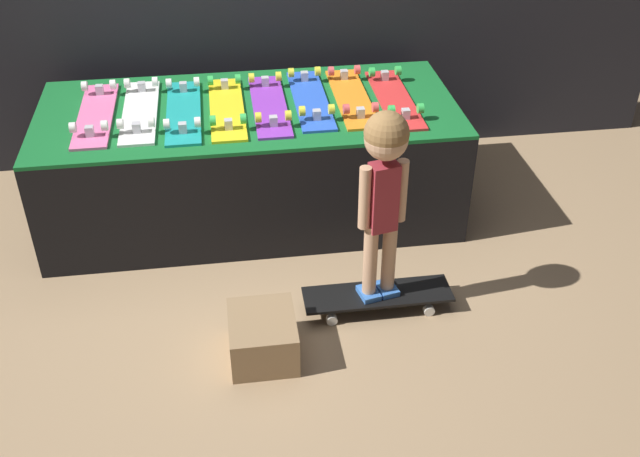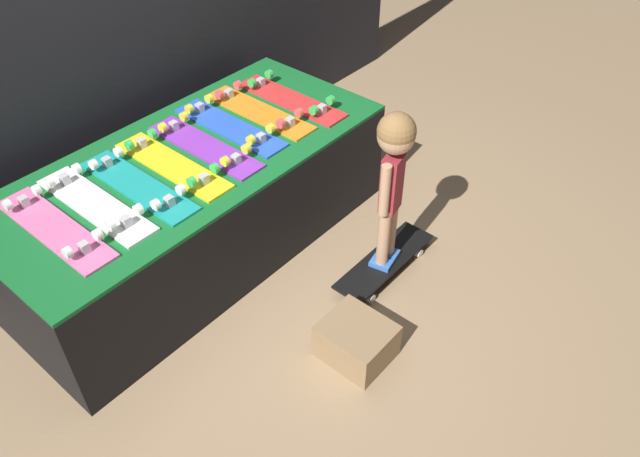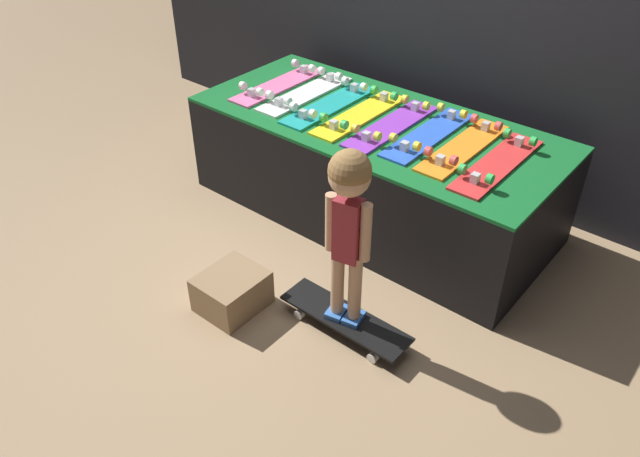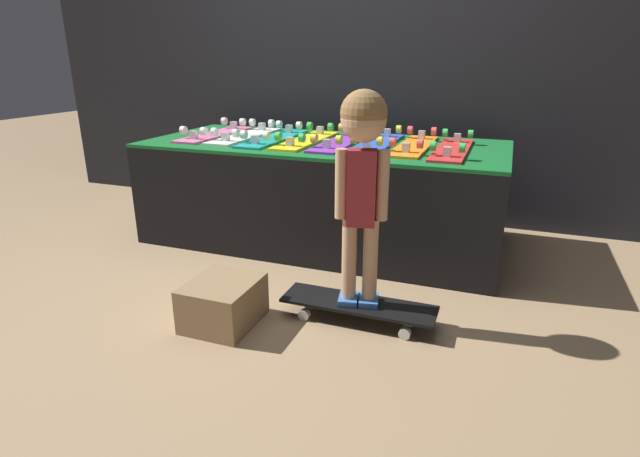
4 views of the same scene
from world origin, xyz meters
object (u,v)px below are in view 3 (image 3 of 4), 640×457
skateboard_yellow_on_rack (360,114)px  skateboard_on_floor (345,319)px  skateboard_blue_on_rack (429,133)px  storage_box (232,291)px  skateboard_orange_on_rack (463,146)px  skateboard_teal_on_rack (330,104)px  skateboard_white_on_rack (305,92)px  skateboard_pink_on_rack (279,84)px  child (349,208)px  skateboard_red_on_rack (498,163)px  skateboard_purple_on_rack (391,124)px

skateboard_yellow_on_rack → skateboard_on_floor: bearing=-56.0°
skateboard_blue_on_rack → storage_box: skateboard_blue_on_rack is taller
skateboard_yellow_on_rack → storage_box: (0.07, -1.19, -0.56)m
storage_box → skateboard_yellow_on_rack: bearing=93.4°
skateboard_yellow_on_rack → storage_box: skateboard_yellow_on_rack is taller
skateboard_orange_on_rack → storage_box: 1.48m
skateboard_teal_on_rack → skateboard_on_floor: 1.42m
skateboard_white_on_rack → skateboard_on_floor: (1.10, -0.98, -0.59)m
skateboard_white_on_rack → skateboard_blue_on_rack: 0.91m
skateboard_pink_on_rack → storage_box: bearing=-58.2°
skateboard_on_floor → skateboard_pink_on_rack: bearing=143.6°
child → skateboard_teal_on_rack: bearing=120.8°
skateboard_pink_on_rack → skateboard_yellow_on_rack: same height
skateboard_teal_on_rack → skateboard_on_floor: bearing=-47.4°
skateboard_yellow_on_rack → skateboard_blue_on_rack: 0.46m
skateboard_teal_on_rack → skateboard_blue_on_rack: same height
skateboard_on_floor → child: bearing=0.0°
skateboard_pink_on_rack → skateboard_yellow_on_rack: 0.68m
skateboard_yellow_on_rack → child: size_ratio=0.80×
skateboard_blue_on_rack → skateboard_on_floor: skateboard_blue_on_rack is taller
skateboard_white_on_rack → skateboard_red_on_rack: same height
skateboard_blue_on_rack → storage_box: bearing=-107.2°
skateboard_yellow_on_rack → skateboard_purple_on_rack: 0.23m
skateboard_yellow_on_rack → child: bearing=-56.0°
skateboard_white_on_rack → storage_box: size_ratio=2.25×
skateboard_red_on_rack → skateboard_purple_on_rack: bearing=178.8°
skateboard_on_floor → storage_box: (-0.57, -0.24, 0.03)m
skateboard_blue_on_rack → skateboard_red_on_rack: bearing=-7.0°
storage_box → skateboard_purple_on_rack: bearing=82.6°
skateboard_red_on_rack → child: child is taller
skateboard_teal_on_rack → skateboard_purple_on_rack: same height
skateboard_blue_on_rack → skateboard_red_on_rack: 0.46m
skateboard_orange_on_rack → skateboard_on_floor: skateboard_orange_on_rack is taller
skateboard_yellow_on_rack → child: 1.15m
skateboard_pink_on_rack → skateboard_orange_on_rack: same height
skateboard_yellow_on_rack → skateboard_purple_on_rack: (0.23, 0.00, 0.00)m
skateboard_pink_on_rack → skateboard_on_floor: skateboard_pink_on_rack is taller
skateboard_teal_on_rack → skateboard_blue_on_rack: bearing=4.3°
skateboard_on_floor → child: size_ratio=0.75×
skateboard_purple_on_rack → skateboard_pink_on_rack: bearing=178.9°
skateboard_yellow_on_rack → skateboard_blue_on_rack: size_ratio=1.00×
skateboard_teal_on_rack → skateboard_orange_on_rack: 0.91m
skateboard_purple_on_rack → child: (0.42, -0.96, 0.09)m
skateboard_pink_on_rack → skateboard_on_floor: bearing=-36.4°
skateboard_teal_on_rack → skateboard_red_on_rack: same height
skateboard_blue_on_rack → skateboard_orange_on_rack: 0.23m
skateboard_red_on_rack → skateboard_on_floor: skateboard_red_on_rack is taller
storage_box → skateboard_pink_on_rack: bearing=121.8°
skateboard_white_on_rack → skateboard_pink_on_rack: bearing=-178.4°
skateboard_purple_on_rack → skateboard_teal_on_rack: bearing=-178.7°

